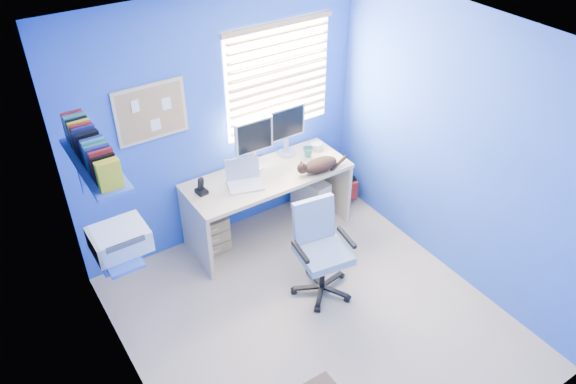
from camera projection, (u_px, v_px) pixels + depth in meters
floor at (314, 321)px, 4.94m from camera, size 3.00×3.20×0.00m
ceiling at (325, 48)px, 3.49m from camera, size 3.00×3.20×0.00m
wall_back at (220, 123)px, 5.30m from camera, size 3.00×0.01×2.50m
wall_front at (487, 353)px, 3.12m from camera, size 3.00×0.01×2.50m
wall_left at (126, 286)px, 3.54m from camera, size 0.01×3.20×2.50m
wall_right at (458, 151)px, 4.88m from camera, size 0.01×3.20×2.50m
desk at (268, 205)px, 5.71m from camera, size 1.66×0.65×0.74m
laptop at (245, 176)px, 5.28m from camera, size 0.39×0.35×0.22m
monitor_left at (253, 145)px, 5.44m from camera, size 0.40×0.13×0.54m
monitor_right at (286, 131)px, 5.66m from camera, size 0.40×0.12×0.54m
phone at (201, 186)px, 5.19m from camera, size 0.10×0.12×0.17m
mug at (308, 152)px, 5.75m from camera, size 0.10×0.09×0.10m
cd_spindle at (317, 146)px, 5.88m from camera, size 0.13×0.13×0.07m
cat at (320, 165)px, 5.52m from camera, size 0.40×0.26×0.13m
tower_pc at (310, 196)px, 6.08m from camera, size 0.25×0.46×0.45m
drawer_boxes at (209, 233)px, 5.61m from camera, size 0.35×0.28×0.41m
yellow_book at (310, 218)px, 5.94m from camera, size 0.03×0.17×0.24m
backpack at (345, 187)px, 6.29m from camera, size 0.36×0.31×0.37m
office_chair at (321, 260)px, 5.08m from camera, size 0.60×0.60×0.91m
window_blinds at (279, 79)px, 5.40m from camera, size 1.15×0.05×1.10m
corkboard at (151, 112)px, 4.82m from camera, size 0.64×0.02×0.52m
wall_shelves at (105, 197)px, 4.01m from camera, size 0.42×0.90×1.05m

